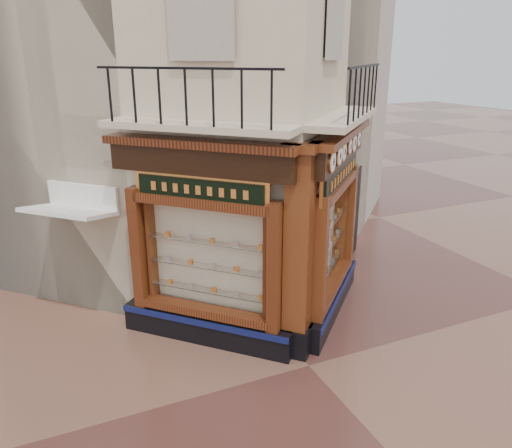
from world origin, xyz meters
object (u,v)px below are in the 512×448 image
clock_d (349,147)px  awning (83,320)px  signboard_left (200,189)px  clock_a (332,162)px  corner_pilaster (299,257)px  clock_b (339,156)px  clock_f (358,139)px  clock_c (343,152)px  clock_e (354,143)px  signboard_right (340,174)px

clock_d → awning: clock_d is taller
clock_d → signboard_left: 3.18m
clock_a → signboard_left: (-2.04, 1.04, -0.52)m
corner_pilaster → clock_b: size_ratio=10.22×
clock_b → clock_f: 1.99m
clock_b → clock_c: 0.39m
clock_a → signboard_left: size_ratio=0.21×
corner_pilaster → clock_a: (0.58, -0.02, 1.67)m
clock_a → clock_f: (1.81, 1.81, 0.00)m
awning → clock_f: bearing=-145.3°
clock_b → clock_e: size_ratio=0.95×
corner_pilaster → clock_a: size_ratio=9.78×
clock_c → signboard_right: size_ratio=0.17×
corner_pilaster → clock_a: bearing=-47.1°
clock_e → clock_f: 0.53m
signboard_left → clock_d: bearing=-133.9°
clock_a → clock_b: bearing=-0.0°
clock_d → signboard_left: (-3.14, -0.06, -0.52)m
clock_f → awning: bearing=124.7°
clock_a → clock_c: size_ratio=1.10×
clock_c → clock_f: size_ratio=1.04×
clock_f → signboard_right: 1.31m
corner_pilaster → clock_a: corner_pilaster is taller
clock_e → clock_f: bearing=-0.0°
clock_f → signboard_right: size_ratio=0.16×
clock_c → clock_e: size_ratio=0.90×
signboard_right → signboard_left: bearing=135.0°
clock_a → clock_e: size_ratio=0.99×
clock_b → awning: (-4.56, 2.50, -3.62)m
clock_d → signboard_left: bearing=136.1°
clock_a → awning: bearing=100.2°
corner_pilaster → clock_c: corner_pilaster is taller
clock_c → corner_pilaster: bearing=162.5°
clock_d → corner_pilaster: bearing=167.6°
clock_e → clock_f: (0.37, 0.37, 0.00)m
clock_d → signboard_right: 0.57m
clock_e → clock_f: size_ratio=1.15×
clock_a → signboard_right: (0.88, 1.04, -0.52)m
clock_a → clock_f: bearing=0.0°
clock_a → clock_e: 2.03m
signboard_left → corner_pilaster: bearing=-169.8°
corner_pilaster → signboard_left: 2.12m
clock_d → clock_c: bearing=180.0°
clock_b → awning: bearing=106.3°
clock_f → signboard_right: (-0.93, -0.77, -0.52)m
clock_b → signboard_right: (0.48, 0.64, -0.52)m
signboard_left → awning: bearing=3.7°
clock_a → clock_e: bearing=0.0°
clock_b → clock_e: bearing=0.0°
clock_b → signboard_right: 0.95m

